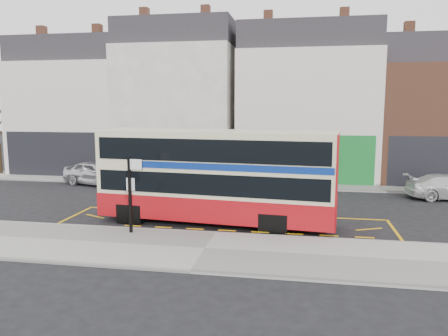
% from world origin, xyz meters
% --- Properties ---
extents(ground, '(120.00, 120.00, 0.00)m').
position_xyz_m(ground, '(0.00, 0.00, 0.00)').
color(ground, black).
rests_on(ground, ground).
extents(pavement, '(40.00, 4.00, 0.15)m').
position_xyz_m(pavement, '(0.00, -2.30, 0.07)').
color(pavement, '#999691').
rests_on(pavement, ground).
extents(kerb, '(40.00, 0.15, 0.15)m').
position_xyz_m(kerb, '(0.00, -0.38, 0.07)').
color(kerb, gray).
rests_on(kerb, ground).
extents(far_pavement, '(50.00, 3.00, 0.15)m').
position_xyz_m(far_pavement, '(0.00, 11.00, 0.07)').
color(far_pavement, '#999691').
rests_on(far_pavement, ground).
extents(road_markings, '(14.00, 3.40, 0.01)m').
position_xyz_m(road_markings, '(0.00, 1.60, 0.01)').
color(road_markings, '#DFA20B').
rests_on(road_markings, ground).
extents(terrace_far_left, '(8.00, 8.01, 10.80)m').
position_xyz_m(terrace_far_left, '(-13.50, 14.99, 4.82)').
color(terrace_far_left, silver).
rests_on(terrace_far_left, ground).
extents(terrace_left, '(8.00, 8.01, 11.80)m').
position_xyz_m(terrace_left, '(-5.50, 14.99, 5.32)').
color(terrace_left, white).
rests_on(terrace_left, ground).
extents(terrace_green_shop, '(9.00, 8.01, 11.30)m').
position_xyz_m(terrace_green_shop, '(3.50, 14.99, 5.07)').
color(terrace_green_shop, silver).
rests_on(terrace_green_shop, ground).
extents(terrace_right, '(9.00, 8.01, 10.30)m').
position_xyz_m(terrace_right, '(12.50, 14.99, 4.57)').
color(terrace_right, brown).
rests_on(terrace_right, ground).
extents(double_decker_bus, '(10.15, 3.25, 3.98)m').
position_xyz_m(double_decker_bus, '(-0.29, 1.31, 2.09)').
color(double_decker_bus, beige).
rests_on(double_decker_bus, ground).
extents(bus_stop_post, '(0.73, 0.19, 2.96)m').
position_xyz_m(bus_stop_post, '(-3.16, -0.98, 1.93)').
color(bus_stop_post, black).
rests_on(bus_stop_post, pavement).
extents(car_silver, '(4.84, 3.07, 1.53)m').
position_xyz_m(car_silver, '(-9.53, 8.96, 0.77)').
color(car_silver, silver).
rests_on(car_silver, ground).
extents(car_grey, '(3.86, 1.44, 1.26)m').
position_xyz_m(car_grey, '(-1.65, 8.53, 0.63)').
color(car_grey, '#393B40').
rests_on(car_grey, ground).
extents(street_tree_right, '(2.39, 2.39, 5.16)m').
position_xyz_m(street_tree_right, '(7.29, 12.27, 3.52)').
color(street_tree_right, black).
rests_on(street_tree_right, ground).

